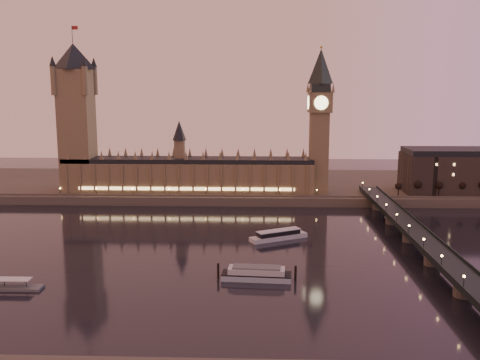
{
  "coord_description": "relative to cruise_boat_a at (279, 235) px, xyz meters",
  "views": [
    {
      "loc": [
        10.28,
        -260.48,
        82.23
      ],
      "look_at": [
        0.49,
        35.0,
        30.27
      ],
      "focal_mm": 40.0,
      "sensor_mm": 36.0,
      "label": 1
    }
  ],
  "objects": [
    {
      "name": "westminster_bridge",
      "position": [
        69.61,
        -21.05,
        3.2
      ],
      "size": [
        13.2,
        260.0,
        15.3
      ],
      "color": "black",
      "rests_on": "ground"
    },
    {
      "name": "bare_tree_0",
      "position": [
        88.1,
        87.95,
        11.93
      ],
      "size": [
        5.44,
        5.44,
        11.07
      ],
      "color": "black",
      "rests_on": "ground"
    },
    {
      "name": "bare_tree_1",
      "position": [
        101.98,
        87.95,
        11.93
      ],
      "size": [
        5.44,
        5.44,
        11.07
      ],
      "color": "black",
      "rests_on": "ground"
    },
    {
      "name": "bare_tree_3",
      "position": [
        129.75,
        87.95,
        11.93
      ],
      "size": [
        5.44,
        5.44,
        11.07
      ],
      "color": "black",
      "rests_on": "ground"
    },
    {
      "name": "bare_tree_2",
      "position": [
        115.87,
        87.95,
        11.93
      ],
      "size": [
        5.44,
        5.44,
        11.07
      ],
      "color": "black",
      "rests_on": "ground"
    },
    {
      "name": "far_embankment",
      "position": [
        8.0,
        143.95,
        0.69
      ],
      "size": [
        560.0,
        130.0,
        6.0
      ],
      "primitive_type": "cube",
      "color": "#423D35",
      "rests_on": "ground"
    },
    {
      "name": "ground",
      "position": [
        -22.0,
        -21.05,
        -2.31
      ],
      "size": [
        700.0,
        700.0,
        0.0
      ],
      "primitive_type": "plane",
      "color": "black",
      "rests_on": "ground"
    },
    {
      "name": "big_ben",
      "position": [
        31.99,
        99.94,
        61.64
      ],
      "size": [
        17.68,
        17.68,
        104.0
      ],
      "color": "brown",
      "rests_on": "ground"
    },
    {
      "name": "moored_barge",
      "position": [
        -11.87,
        -61.94,
        0.36
      ],
      "size": [
        34.48,
        10.61,
        6.34
      ],
      "rotation": [
        0.0,
        0.0,
        -0.08
      ],
      "color": "#9AB1C4",
      "rests_on": "ground"
    },
    {
      "name": "victoria_tower",
      "position": [
        -142.0,
        99.95,
        63.47
      ],
      "size": [
        31.68,
        31.68,
        118.0
      ],
      "color": "brown",
      "rests_on": "ground"
    },
    {
      "name": "palace_of_westminster",
      "position": [
        -62.12,
        99.94,
        19.39
      ],
      "size": [
        180.0,
        26.62,
        52.0
      ],
      "color": "brown",
      "rests_on": "ground"
    },
    {
      "name": "cruise_boat_a",
      "position": [
        0.0,
        0.0,
        0.0
      ],
      "size": [
        32.35,
        21.62,
        5.25
      ],
      "rotation": [
        0.0,
        0.0,
        0.49
      ],
      "color": "silver",
      "rests_on": "ground"
    }
  ]
}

